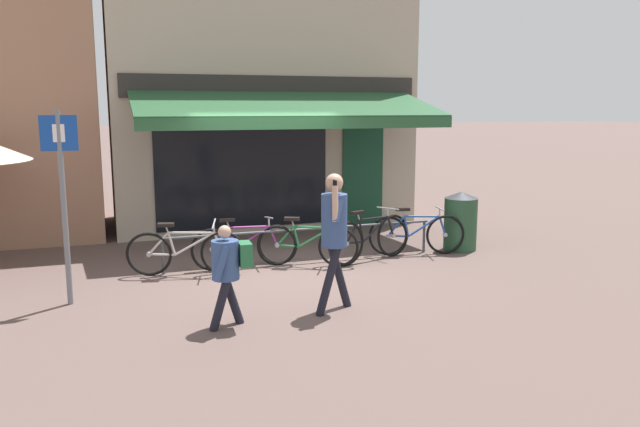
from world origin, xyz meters
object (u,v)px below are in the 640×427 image
object	(u,v)px
bicycle_silver	(186,252)
pedestrian_adult	(334,226)
bicycle_green	(307,244)
bicycle_blue	(417,234)
litter_bin	(460,221)
bicycle_black	(370,238)
pedestrian_child	(228,265)
parking_sign	(63,188)
bicycle_purple	(244,245)

from	to	relation	value
bicycle_silver	pedestrian_adult	world-z (taller)	pedestrian_adult
bicycle_green	bicycle_blue	distance (m)	2.02
bicycle_silver	litter_bin	xyz separation A→B (m)	(4.82, 0.14, 0.16)
bicycle_black	pedestrian_child	distance (m)	3.67
pedestrian_child	parking_sign	bearing A→B (deg)	-36.85
pedestrian_adult	parking_sign	size ratio (longest dim) A/B	0.70
bicycle_silver	bicycle_purple	size ratio (longest dim) A/B	1.03
bicycle_purple	parking_sign	bearing A→B (deg)	-155.84
bicycle_green	bicycle_blue	world-z (taller)	bicycle_blue
pedestrian_adult	parking_sign	distance (m)	3.44
pedestrian_child	bicycle_black	bearing A→B (deg)	-136.75
bicycle_green	pedestrian_adult	xyz separation A→B (m)	(-0.38, -2.22, 0.72)
pedestrian_adult	parking_sign	bearing A→B (deg)	-29.81
bicycle_purple	bicycle_black	xyz separation A→B (m)	(2.05, -0.25, 0.03)
bicycle_silver	bicycle_black	bearing A→B (deg)	13.29
pedestrian_adult	litter_bin	world-z (taller)	pedestrian_adult
bicycle_black	litter_bin	size ratio (longest dim) A/B	1.62
bicycle_silver	pedestrian_child	bearing A→B (deg)	-71.07
bicycle_blue	litter_bin	world-z (taller)	litter_bin
bicycle_silver	bicycle_blue	size ratio (longest dim) A/B	1.06
bicycle_silver	pedestrian_child	distance (m)	2.44
bicycle_black	bicycle_silver	bearing A→B (deg)	160.48
litter_bin	pedestrian_child	bearing A→B (deg)	-151.23
pedestrian_adult	parking_sign	xyz separation A→B (m)	(-3.13, 1.37, 0.44)
bicycle_black	bicycle_blue	xyz separation A→B (m)	(0.93, 0.14, -0.02)
bicycle_purple	bicycle_blue	bearing A→B (deg)	-1.31
pedestrian_adult	parking_sign	world-z (taller)	parking_sign
bicycle_green	litter_bin	xyz separation A→B (m)	(2.92, 0.19, 0.17)
bicycle_blue	litter_bin	bearing A→B (deg)	18.16
parking_sign	bicycle_black	bearing A→B (deg)	10.29
bicycle_purple	bicycle_silver	bearing A→B (deg)	-167.60
bicycle_green	bicycle_black	xyz separation A→B (m)	(1.09, -0.01, 0.03)
litter_bin	parking_sign	distance (m)	6.58
bicycle_black	pedestrian_adult	size ratio (longest dim) A/B	0.97
pedestrian_adult	litter_bin	xyz separation A→B (m)	(3.29, 2.41, -0.55)
litter_bin	parking_sign	bearing A→B (deg)	-170.82
bicycle_black	bicycle_blue	size ratio (longest dim) A/B	1.03
bicycle_purple	parking_sign	xyz separation A→B (m)	(-2.54, -1.09, 1.16)
pedestrian_adult	bicycle_blue	bearing A→B (deg)	-141.74
bicycle_silver	litter_bin	distance (m)	4.83
bicycle_black	pedestrian_adult	bearing A→B (deg)	-141.85
bicycle_purple	litter_bin	distance (m)	3.89
bicycle_silver	pedestrian_adult	xyz separation A→B (m)	(1.53, -2.27, 0.71)
bicycle_purple	bicycle_green	bearing A→B (deg)	-13.00
pedestrian_child	pedestrian_adult	bearing A→B (deg)	-170.75
bicycle_purple	bicycle_black	size ratio (longest dim) A/B	1.01
litter_bin	bicycle_green	bearing A→B (deg)	-176.24
pedestrian_child	parking_sign	world-z (taller)	parking_sign
bicycle_green	bicycle_blue	xyz separation A→B (m)	(2.01, 0.12, 0.01)
pedestrian_adult	pedestrian_child	xyz separation A→B (m)	(-1.35, -0.14, -0.34)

